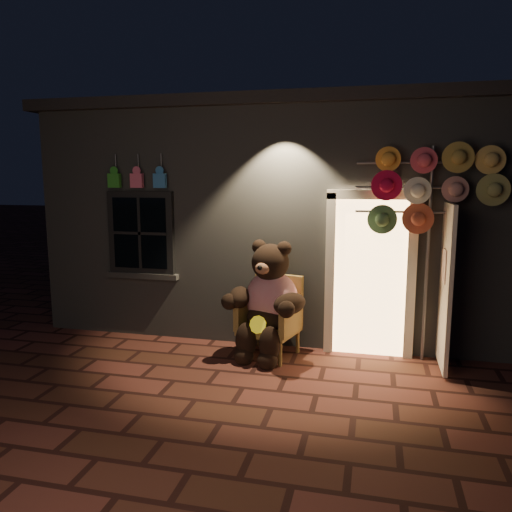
% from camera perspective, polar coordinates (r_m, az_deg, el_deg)
% --- Properties ---
extents(ground, '(60.00, 60.00, 0.00)m').
position_cam_1_polar(ground, '(5.83, -1.55, -14.82)').
color(ground, brown).
rests_on(ground, ground).
extents(shop_building, '(7.30, 5.95, 3.51)m').
position_cam_1_polar(shop_building, '(9.26, 4.80, 5.21)').
color(shop_building, slate).
rests_on(shop_building, ground).
extents(wicker_armchair, '(0.85, 0.81, 1.05)m').
position_cam_1_polar(wicker_armchair, '(6.69, 1.84, -6.83)').
color(wicker_armchair, olive).
rests_on(wicker_armchair, ground).
extents(teddy_bear, '(1.11, 0.99, 1.58)m').
position_cam_1_polar(teddy_bear, '(6.51, 1.42, -5.23)').
color(teddy_bear, '#AB1226').
rests_on(teddy_bear, ground).
extents(hat_rack, '(1.74, 0.22, 2.75)m').
position_cam_1_polar(hat_rack, '(6.46, 19.24, 7.70)').
color(hat_rack, '#59595E').
rests_on(hat_rack, ground).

